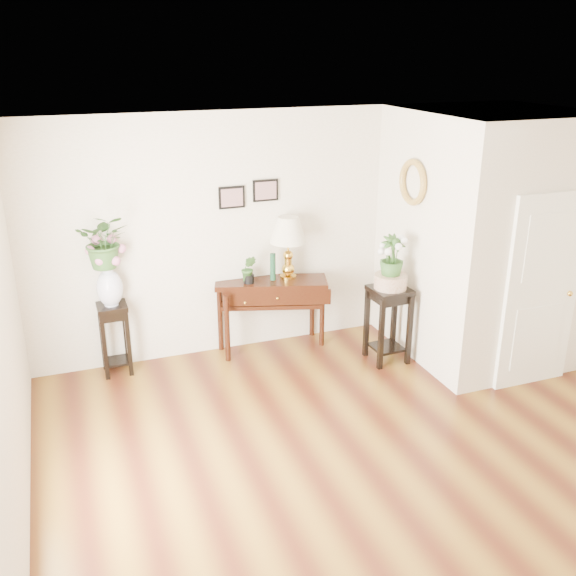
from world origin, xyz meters
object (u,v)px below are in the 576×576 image
plant_stand_a (115,339)px  console_table (271,314)px  table_lamp (288,250)px  plant_stand_b (388,324)px

plant_stand_a → console_table: bearing=0.0°
console_table → table_lamp: table_lamp is taller
table_lamp → plant_stand_a: table_lamp is taller
console_table → plant_stand_a: (-1.83, 0.00, -0.03)m
table_lamp → plant_stand_b: bearing=-39.6°
console_table → plant_stand_a: console_table is taller
console_table → plant_stand_a: bearing=-162.9°
console_table → plant_stand_b: bearing=-16.9°
table_lamp → plant_stand_b: 1.44m
console_table → plant_stand_b: 1.38m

